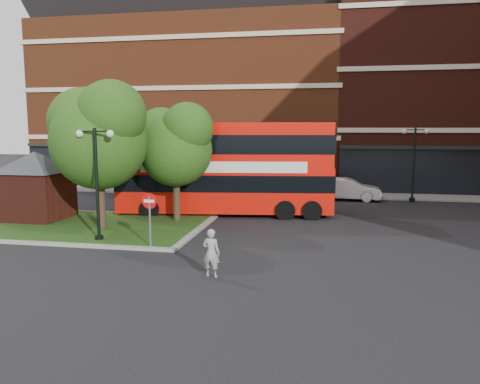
% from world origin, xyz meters
% --- Properties ---
extents(ground, '(120.00, 120.00, 0.00)m').
position_xyz_m(ground, '(0.00, 0.00, 0.00)').
color(ground, black).
rests_on(ground, ground).
extents(pavement_far, '(44.00, 3.00, 0.12)m').
position_xyz_m(pavement_far, '(0.00, 16.50, 0.06)').
color(pavement_far, slate).
rests_on(pavement_far, ground).
extents(terrace_far_left, '(26.00, 12.00, 14.00)m').
position_xyz_m(terrace_far_left, '(-8.00, 24.00, 7.00)').
color(terrace_far_left, brown).
rests_on(terrace_far_left, ground).
extents(terrace_far_right, '(18.00, 12.00, 16.00)m').
position_xyz_m(terrace_far_right, '(14.00, 24.00, 8.00)').
color(terrace_far_right, '#471911').
rests_on(terrace_far_right, ground).
extents(traffic_island, '(12.60, 7.60, 0.15)m').
position_xyz_m(traffic_island, '(-8.00, 3.00, 0.07)').
color(traffic_island, gray).
rests_on(traffic_island, ground).
extents(kiosk, '(6.51, 6.51, 3.60)m').
position_xyz_m(kiosk, '(-11.00, 4.00, 2.32)').
color(kiosk, '#471911').
rests_on(kiosk, traffic_island).
extents(tree_island_west, '(5.40, 4.71, 7.21)m').
position_xyz_m(tree_island_west, '(-6.60, 2.58, 4.79)').
color(tree_island_west, '#2D2116').
rests_on(tree_island_west, ground).
extents(tree_island_east, '(4.46, 3.90, 6.29)m').
position_xyz_m(tree_island_east, '(-3.58, 5.06, 4.24)').
color(tree_island_east, '#2D2116').
rests_on(tree_island_east, ground).
extents(lamp_island, '(1.72, 0.36, 5.00)m').
position_xyz_m(lamp_island, '(-5.50, 0.20, 2.83)').
color(lamp_island, black).
rests_on(lamp_island, ground).
extents(lamp_far_left, '(1.72, 0.36, 5.00)m').
position_xyz_m(lamp_far_left, '(2.00, 14.50, 2.83)').
color(lamp_far_left, black).
rests_on(lamp_far_left, ground).
extents(lamp_far_right, '(1.72, 0.36, 5.00)m').
position_xyz_m(lamp_far_right, '(10.00, 14.50, 2.83)').
color(lamp_far_right, black).
rests_on(lamp_far_right, ground).
extents(bus, '(12.39, 4.32, 4.63)m').
position_xyz_m(bus, '(-1.47, 7.76, 3.04)').
color(bus, red).
rests_on(bus, ground).
extents(woman, '(0.66, 0.49, 1.66)m').
position_xyz_m(woman, '(0.50, -3.50, 0.83)').
color(woman, gray).
rests_on(woman, ground).
extents(car_silver, '(3.95, 1.89, 1.30)m').
position_xyz_m(car_silver, '(-2.77, 16.00, 0.65)').
color(car_silver, '#B5B8BD').
rests_on(car_silver, ground).
extents(car_white, '(4.74, 1.96, 1.53)m').
position_xyz_m(car_white, '(5.68, 14.50, 0.76)').
color(car_white, white).
rests_on(car_white, ground).
extents(no_entry_sign, '(0.65, 0.12, 2.36)m').
position_xyz_m(no_entry_sign, '(-2.84, -0.50, 1.68)').
color(no_entry_sign, slate).
rests_on(no_entry_sign, ground).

